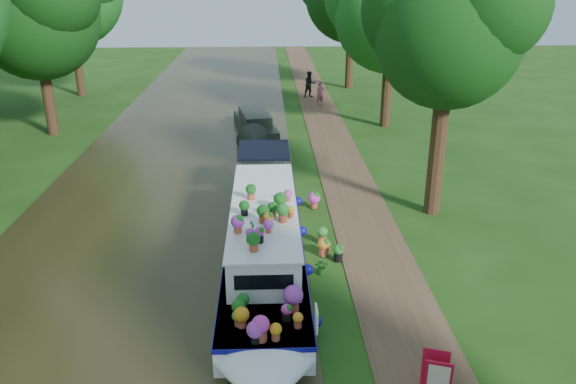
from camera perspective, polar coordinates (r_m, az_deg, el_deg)
The scene contains 12 objects.
ground at distance 17.64m, azimuth 4.99°, elevation -6.15°, with size 100.00×100.00×0.00m, color #193F0F.
canal_water at distance 17.93m, azimuth -14.53°, elevation -6.30°, with size 10.00×100.00×0.02m, color black.
towpath at distance 17.82m, azimuth 8.84°, elevation -5.99°, with size 2.20×100.00×0.03m, color #4F3725.
plant_boat at distance 16.65m, azimuth -2.43°, elevation -4.57°, with size 2.29×13.52×2.25m.
tree_near_overhang at distance 19.52m, azimuth 16.07°, elevation 16.15°, with size 5.52×5.28×8.99m.
tree_near_mid at distance 31.30m, azimuth 10.48°, elevation 18.11°, with size 6.90×6.60×9.40m.
tree_far_c at distance 31.71m, azimuth -24.39°, elevation 16.83°, with size 7.13×6.82×9.59m.
second_boat at distance 30.32m, azimuth -3.36°, elevation 6.88°, with size 2.59×6.28×1.17m.
sandwich_board at distance 12.51m, azimuth 14.85°, elevation -17.62°, with size 0.60×0.60×0.90m.
pedestrian_pink at distance 36.60m, azimuth 3.28°, elevation 9.94°, with size 0.55×0.36×1.50m, color #DC5A7C.
pedestrian_dark at distance 38.98m, azimuth 2.24°, elevation 10.88°, with size 0.85×0.66×1.75m, color black.
verge_plant at distance 16.34m, azimuth 3.45°, elevation -7.57°, with size 0.43×0.37×0.47m, color #20661E.
Camera 1 is at (-2.13, -15.46, 8.22)m, focal length 35.00 mm.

